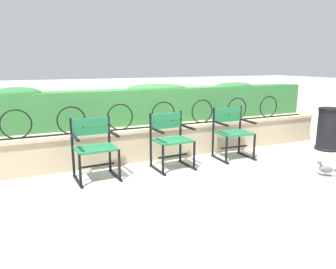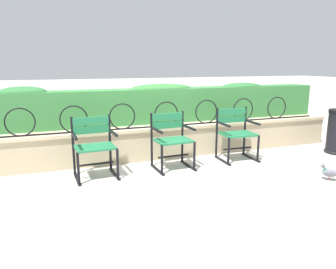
{
  "view_description": "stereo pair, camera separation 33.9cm",
  "coord_description": "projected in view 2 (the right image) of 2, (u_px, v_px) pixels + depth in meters",
  "views": [
    {
      "loc": [
        -1.9,
        -4.16,
        1.57
      ],
      "look_at": [
        0.0,
        0.05,
        0.55
      ],
      "focal_mm": 34.34,
      "sensor_mm": 36.0,
      "label": 1
    },
    {
      "loc": [
        -1.59,
        -4.28,
        1.57
      ],
      "look_at": [
        0.0,
        0.05,
        0.55
      ],
      "focal_mm": 34.34,
      "sensor_mm": 36.0,
      "label": 2
    }
  ],
  "objects": [
    {
      "name": "ground_plane",
      "position": [
        169.0,
        171.0,
        4.8
      ],
      "size": [
        60.0,
        60.0,
        0.0
      ],
      "primitive_type": "plane",
      "color": "#BCB7AD"
    },
    {
      "name": "stone_wall",
      "position": [
        154.0,
        142.0,
        5.43
      ],
      "size": [
        6.99,
        0.41,
        0.54
      ],
      "color": "tan",
      "rests_on": "ground"
    },
    {
      "name": "iron_arch_fence",
      "position": [
        146.0,
        117.0,
        5.22
      ],
      "size": [
        6.45,
        0.02,
        0.42
      ],
      "color": "black",
      "rests_on": "stone_wall"
    },
    {
      "name": "hedge_row",
      "position": [
        147.0,
        104.0,
        5.68
      ],
      "size": [
        6.85,
        0.47,
        0.69
      ],
      "color": "#387A3D",
      "rests_on": "stone_wall"
    },
    {
      "name": "park_chair_left",
      "position": [
        94.0,
        145.0,
        4.51
      ],
      "size": [
        0.59,
        0.55,
        0.85
      ],
      "color": "#237547",
      "rests_on": "ground"
    },
    {
      "name": "park_chair_centre",
      "position": [
        171.0,
        138.0,
        4.89
      ],
      "size": [
        0.58,
        0.54,
        0.84
      ],
      "color": "#237547",
      "rests_on": "ground"
    },
    {
      "name": "park_chair_right",
      "position": [
        236.0,
        132.0,
        5.33
      ],
      "size": [
        0.6,
        0.54,
        0.85
      ],
      "color": "#237547",
      "rests_on": "ground"
    },
    {
      "name": "pigeon_near_chairs",
      "position": [
        330.0,
        173.0,
        4.4
      ],
      "size": [
        0.24,
        0.22,
        0.22
      ],
      "color": "slate",
      "rests_on": "ground"
    }
  ]
}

